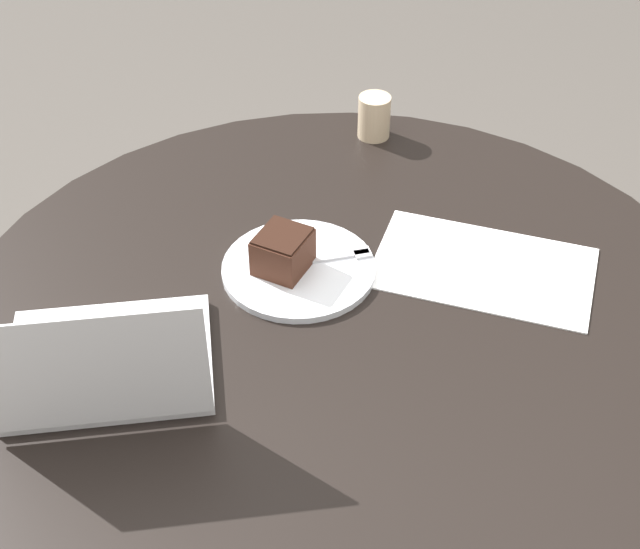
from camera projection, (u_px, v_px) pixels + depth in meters
dining_table at (341, 372)px, 1.47m from camera, size 1.25×1.25×0.75m
paper_document at (483, 268)px, 1.47m from camera, size 0.37×0.24×0.00m
plate at (299, 269)px, 1.46m from camera, size 0.25×0.25×0.01m
cake_slice at (283, 251)px, 1.44m from camera, size 0.09×0.10×0.07m
fork at (331, 258)px, 1.47m from camera, size 0.16×0.10×0.00m
coffee_glass at (374, 117)px, 1.76m from camera, size 0.06×0.06×0.09m
laptop at (107, 363)px, 1.26m from camera, size 0.36×0.33×0.21m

